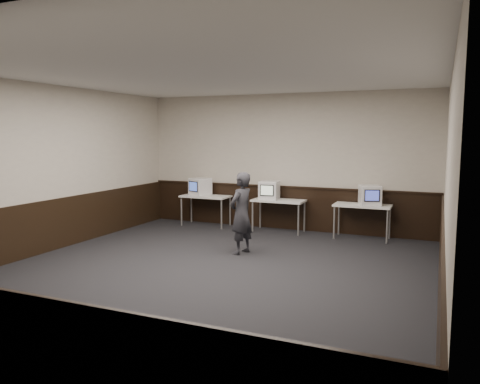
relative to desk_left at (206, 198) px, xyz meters
name	(u,v)px	position (x,y,z in m)	size (l,w,h in m)	color
floor	(208,273)	(1.90, -3.60, -0.68)	(8.00, 8.00, 0.00)	black
ceiling	(206,72)	(1.90, -3.60, 2.52)	(8.00, 8.00, 0.00)	white
back_wall	(284,162)	(1.90, 0.40, 0.92)	(7.00, 7.00, 0.00)	#BCB4A5
left_wall	(41,169)	(-1.60, -3.60, 0.92)	(8.00, 8.00, 0.00)	#BCB4A5
right_wall	(447,185)	(5.40, -3.60, 0.92)	(8.00, 8.00, 0.00)	#BCB4A5
wainscot_back	(284,208)	(1.90, 0.38, -0.18)	(6.98, 0.04, 1.00)	black
wainscot_left	(45,227)	(-1.58, -3.60, -0.18)	(0.04, 7.98, 1.00)	black
wainscot_right	(441,267)	(5.38, -3.60, -0.18)	(0.04, 7.98, 1.00)	black
wainscot_rail	(284,187)	(1.90, 0.36, 0.34)	(6.98, 0.06, 0.04)	black
desk_left	(206,198)	(0.00, 0.00, 0.00)	(1.20, 0.60, 0.75)	silver
desk_center	(279,203)	(1.90, 0.00, 0.00)	(1.20, 0.60, 0.75)	silver
desk_right	(362,208)	(3.80, 0.00, 0.00)	(1.20, 0.60, 0.75)	silver
emac_left	(200,187)	(-0.17, 0.03, 0.28)	(0.55, 0.56, 0.42)	white
emac_center	(269,190)	(1.67, -0.02, 0.28)	(0.47, 0.50, 0.43)	white
emac_right	(370,195)	(3.95, -0.02, 0.28)	(0.55, 0.56, 0.42)	white
person	(241,213)	(1.90, -2.20, 0.10)	(0.57, 0.37, 1.55)	#27272C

